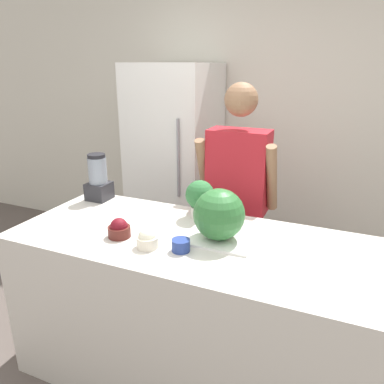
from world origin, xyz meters
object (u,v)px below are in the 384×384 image
object	(u,v)px
watermelon	(219,214)
bowl_cherries	(119,229)
bowl_small_blue	(181,245)
refrigerator	(175,167)
potted_plant	(200,197)
bowl_cream	(147,239)
blender	(98,179)
person	(237,202)

from	to	relation	value
watermelon	bowl_cherries	world-z (taller)	watermelon
bowl_small_blue	refrigerator	bearing A→B (deg)	116.80
refrigerator	potted_plant	bearing A→B (deg)	-57.23
refrigerator	bowl_small_blue	world-z (taller)	refrigerator
bowl_cream	potted_plant	xyz separation A→B (m)	(0.10, 0.48, 0.09)
bowl_cream	potted_plant	bearing A→B (deg)	78.75
potted_plant	bowl_cherries	bearing A→B (deg)	-124.80
bowl_cherries	blender	xyz separation A→B (m)	(-0.47, 0.46, 0.10)
watermelon	bowl_cream	size ratio (longest dim) A/B	2.43
bowl_cherries	potted_plant	distance (m)	0.53
person	blender	bearing A→B (deg)	-153.52
refrigerator	bowl_small_blue	distance (m)	1.68
refrigerator	watermelon	bearing A→B (deg)	-55.75
bowl_cherries	blender	bearing A→B (deg)	135.90
bowl_cherries	bowl_cream	distance (m)	0.21
refrigerator	person	distance (m)	0.98
watermelon	blender	distance (m)	1.03
refrigerator	bowl_cream	world-z (taller)	refrigerator
bowl_cherries	potted_plant	size ratio (longest dim) A/B	0.52
bowl_cherries	person	bearing A→B (deg)	65.65
watermelon	potted_plant	xyz separation A→B (m)	(-0.22, 0.26, -0.02)
person	potted_plant	bearing A→B (deg)	-102.60
bowl_cream	bowl_small_blue	size ratio (longest dim) A/B	1.20
bowl_small_blue	blender	bearing A→B (deg)	151.05
watermelon	bowl_cream	distance (m)	0.40
watermelon	bowl_cherries	bearing A→B (deg)	-161.35
person	blender	xyz separation A→B (m)	(-0.87, -0.43, 0.19)
refrigerator	bowl_small_blue	size ratio (longest dim) A/B	19.62
blender	bowl_small_blue	bearing A→B (deg)	-28.95
bowl_cherries	potted_plant	bearing A→B (deg)	55.20
refrigerator	person	world-z (taller)	refrigerator
blender	potted_plant	world-z (taller)	blender
person	bowl_cherries	bearing A→B (deg)	-114.35
bowl_cream	watermelon	bearing A→B (deg)	35.49
refrigerator	potted_plant	size ratio (longest dim) A/B	7.78
person	bowl_cream	bearing A→B (deg)	-101.91
refrigerator	bowl_cherries	distance (m)	1.53
person	blender	distance (m)	0.99
refrigerator	bowl_small_blue	bearing A→B (deg)	-63.20
bowl_small_blue	blender	world-z (taller)	blender
refrigerator	blender	size ratio (longest dim) A/B	5.70
watermelon	blender	bearing A→B (deg)	164.06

